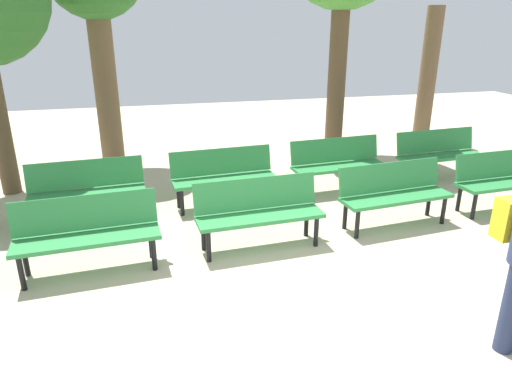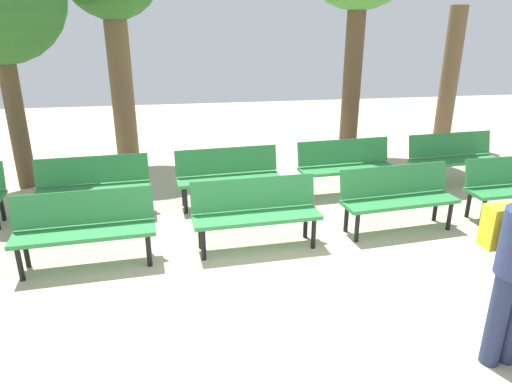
# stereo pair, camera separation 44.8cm
# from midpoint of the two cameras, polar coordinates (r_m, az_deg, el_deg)

# --- Properties ---
(ground_plane) EXTENTS (24.77, 24.77, 0.00)m
(ground_plane) POSITION_cam_midpoint_polar(r_m,az_deg,el_deg) (4.79, 3.26, -14.71)
(ground_plane) COLOR #BCAD8E
(bench_r0_c1) EXTENTS (1.63, 0.59, 0.87)m
(bench_r0_c1) POSITION_cam_midpoint_polar(r_m,az_deg,el_deg) (5.71, -22.12, -4.34)
(bench_r0_c1) COLOR #2D8442
(bench_r0_c1) RESTS_ON ground_plane
(bench_r0_c2) EXTENTS (1.62, 0.57, 0.87)m
(bench_r0_c2) POSITION_cam_midpoint_polar(r_m,az_deg,el_deg) (5.86, -1.88, -2.09)
(bench_r0_c2) COLOR #2D8442
(bench_r0_c2) RESTS_ON ground_plane
(bench_r0_c3) EXTENTS (1.64, 0.64, 0.87)m
(bench_r0_c3) POSITION_cam_midpoint_polar(r_m,az_deg,el_deg) (6.70, 14.71, 0.18)
(bench_r0_c3) COLOR #2D8442
(bench_r0_c3) RESTS_ON ground_plane
(bench_r0_c4) EXTENTS (1.62, 0.57, 0.87)m
(bench_r0_c4) POSITION_cam_midpoint_polar(r_m,az_deg,el_deg) (7.89, 26.73, 1.70)
(bench_r0_c4) COLOR #2D8442
(bench_r0_c4) RESTS_ON ground_plane
(bench_r1_c1) EXTENTS (1.63, 0.59, 0.87)m
(bench_r1_c1) POSITION_cam_midpoint_polar(r_m,az_deg,el_deg) (7.10, -21.70, 0.54)
(bench_r1_c1) COLOR #2D8442
(bench_r1_c1) RESTS_ON ground_plane
(bench_r1_c2) EXTENTS (1.63, 0.60, 0.87)m
(bench_r1_c2) POSITION_cam_midpoint_polar(r_m,az_deg,el_deg) (7.22, -5.78, 2.26)
(bench_r1_c2) COLOR #2D8442
(bench_r1_c2) RESTS_ON ground_plane
(bench_r1_c3) EXTENTS (1.63, 0.60, 0.87)m
(bench_r1_c3) POSITION_cam_midpoint_polar(r_m,az_deg,el_deg) (7.91, 8.36, 3.77)
(bench_r1_c3) COLOR #2D8442
(bench_r1_c3) RESTS_ON ground_plane
(bench_r1_c4) EXTENTS (1.63, 0.60, 0.87)m
(bench_r1_c4) POSITION_cam_midpoint_polar(r_m,az_deg,el_deg) (8.96, 20.12, 4.73)
(bench_r1_c4) COLOR #2D8442
(bench_r1_c4) RESTS_ON ground_plane
(tree_2) EXTENTS (0.38, 0.38, 3.02)m
(tree_2) POSITION_cam_midpoint_polar(r_m,az_deg,el_deg) (11.70, 19.27, 13.37)
(tree_2) COLOR brown
(tree_2) RESTS_ON ground_plane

